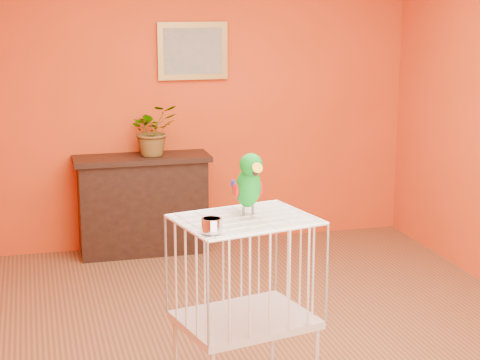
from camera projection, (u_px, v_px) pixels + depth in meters
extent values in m
plane|color=brown|center=(263.00, 338.00, 5.30)|extent=(4.50, 4.50, 0.00)
plane|color=#DE4414|center=(193.00, 102.00, 7.14)|extent=(4.00, 0.00, 4.00)
plane|color=#DE4414|center=(441.00, 251.00, 2.89)|extent=(4.00, 0.00, 4.00)
cube|color=black|center=(143.00, 207.00, 7.02)|extent=(1.10, 0.37, 0.82)
cube|color=black|center=(142.00, 159.00, 6.92)|extent=(1.17, 0.42, 0.05)
cube|color=black|center=(146.00, 212.00, 6.86)|extent=(0.77, 0.02, 0.41)
cube|color=maroon|center=(118.00, 220.00, 6.94)|extent=(0.05, 0.16, 0.26)
cube|color=#2C4120|center=(126.00, 220.00, 6.96)|extent=(0.05, 0.16, 0.26)
cube|color=maroon|center=(136.00, 219.00, 6.98)|extent=(0.05, 0.16, 0.26)
cube|color=#2C4120|center=(146.00, 219.00, 7.00)|extent=(0.05, 0.16, 0.26)
cube|color=maroon|center=(156.00, 218.00, 7.02)|extent=(0.05, 0.16, 0.26)
imported|color=#26722D|center=(154.00, 137.00, 6.86)|extent=(0.49, 0.52, 0.35)
cube|color=#A9883C|center=(193.00, 51.00, 7.01)|extent=(0.62, 0.03, 0.50)
cube|color=gray|center=(193.00, 51.00, 7.00)|extent=(0.52, 0.01, 0.40)
cube|color=silver|center=(245.00, 320.00, 4.33)|extent=(0.79, 0.67, 0.04)
cube|color=silver|center=(245.00, 220.00, 4.20)|extent=(0.79, 0.67, 0.01)
cylinder|color=silver|center=(176.00, 359.00, 4.45)|extent=(0.03, 0.03, 0.48)
cylinder|color=silver|center=(273.00, 338.00, 4.73)|extent=(0.03, 0.03, 0.48)
cylinder|color=silver|center=(212.00, 225.00, 3.93)|extent=(0.10, 0.10, 0.07)
cylinder|color=#59544C|center=(243.00, 212.00, 4.26)|extent=(0.02, 0.02, 0.05)
cylinder|color=#59544C|center=(253.00, 211.00, 4.28)|extent=(0.02, 0.02, 0.05)
ellipsoid|color=#04861B|center=(248.00, 188.00, 4.24)|extent=(0.15, 0.21, 0.25)
ellipsoid|color=#04861B|center=(251.00, 165.00, 4.18)|extent=(0.14, 0.14, 0.12)
cone|color=orange|center=(255.00, 169.00, 4.13)|extent=(0.07, 0.09, 0.08)
cone|color=black|center=(254.00, 173.00, 4.15)|extent=(0.03, 0.03, 0.03)
sphere|color=black|center=(245.00, 164.00, 4.14)|extent=(0.02, 0.02, 0.02)
sphere|color=black|center=(260.00, 162.00, 4.17)|extent=(0.02, 0.02, 0.02)
ellipsoid|color=#A50C0C|center=(236.00, 190.00, 4.23)|extent=(0.04, 0.08, 0.09)
ellipsoid|color=navy|center=(259.00, 188.00, 4.28)|extent=(0.04, 0.08, 0.09)
cone|color=#04861B|center=(242.00, 199.00, 4.33)|extent=(0.10, 0.18, 0.13)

